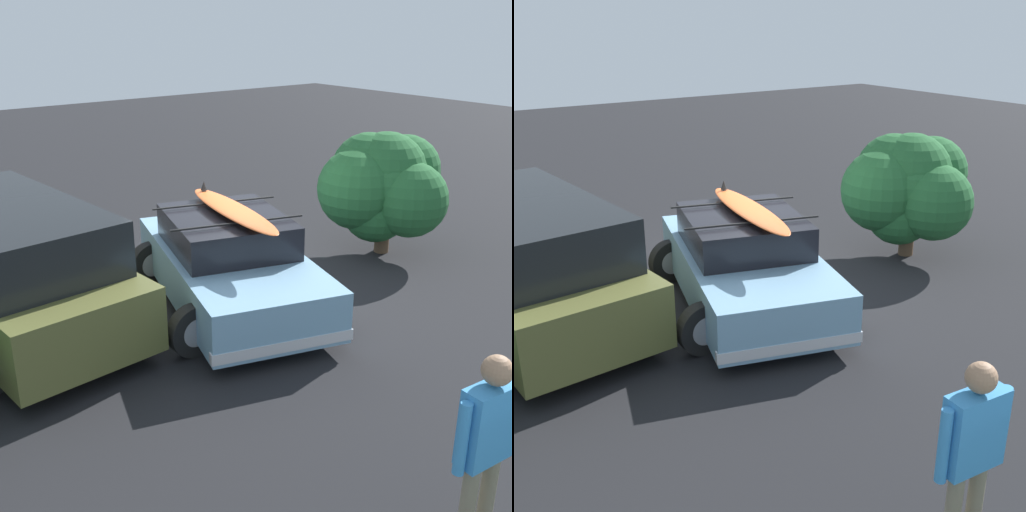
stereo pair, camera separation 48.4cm
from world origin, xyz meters
TOP-DOWN VIEW (x-y plane):
  - ground_plane at (0.00, 0.00)m, footprint 44.00×44.00m
  - sedan_car at (0.48, 0.53)m, footprint 3.13×4.31m
  - suv_car at (3.21, -0.63)m, footprint 2.82×4.75m
  - person_bystander at (1.61, 5.46)m, footprint 0.67×0.24m
  - bush_near_left at (-2.92, 0.37)m, footprint 2.35×2.10m

SIDE VIEW (x-z plane):
  - ground_plane at x=0.00m, z-range -0.02..0.00m
  - sedan_car at x=0.48m, z-range -0.17..1.45m
  - suv_car at x=3.21m, z-range 0.03..1.78m
  - person_bystander at x=1.61m, z-range 0.17..1.91m
  - bush_near_left at x=-2.92m, z-range 0.18..2.32m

